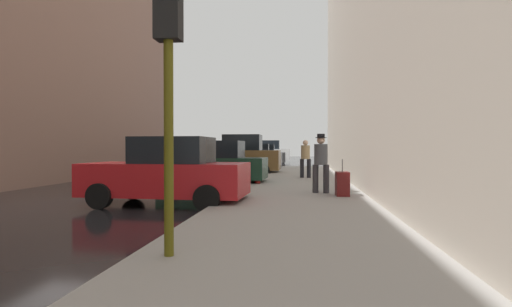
{
  "coord_description": "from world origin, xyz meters",
  "views": [
    {
      "loc": [
        6.17,
        -9.81,
        1.51
      ],
      "look_at": [
        4.11,
        7.76,
        1.26
      ],
      "focal_mm": 28.0,
      "sensor_mm": 36.0,
      "label": 1
    }
  ],
  "objects": [
    {
      "name": "parked_red_hatchback",
      "position": [
        2.65,
        0.33,
        0.85
      ],
      "size": [
        4.26,
        2.18,
        1.79
      ],
      "color": "#B2191E",
      "rests_on": "ground_plane"
    },
    {
      "name": "parked_gray_coupe",
      "position": [
        2.65,
        24.32,
        0.85
      ],
      "size": [
        4.25,
        2.15,
        1.79
      ],
      "color": "slate",
      "rests_on": "ground_plane"
    },
    {
      "name": "fire_hydrant",
      "position": [
        4.45,
        5.32,
        0.5
      ],
      "size": [
        0.42,
        0.22,
        0.7
      ],
      "color": "red",
      "rests_on": "sidewalk"
    },
    {
      "name": "ground_plane",
      "position": [
        0.0,
        0.0,
        0.0
      ],
      "size": [
        120.0,
        120.0,
        0.0
      ],
      "primitive_type": "plane",
      "color": "black"
    },
    {
      "name": "parked_white_van",
      "position": [
        2.65,
        30.36,
        1.03
      ],
      "size": [
        4.63,
        2.11,
        2.25
      ],
      "color": "silver",
      "rests_on": "ground_plane"
    },
    {
      "name": "parked_dark_green_sedan",
      "position": [
        2.65,
        5.97,
        0.85
      ],
      "size": [
        4.26,
        2.18,
        1.79
      ],
      "color": "#193828",
      "rests_on": "ground_plane"
    },
    {
      "name": "parked_bronze_suv",
      "position": [
        2.65,
        12.48,
        1.03
      ],
      "size": [
        4.62,
        2.1,
        2.25
      ],
      "color": "brown",
      "rests_on": "ground_plane"
    },
    {
      "name": "pedestrian_in_tan_coat",
      "position": [
        6.3,
        8.42,
        1.1
      ],
      "size": [
        0.53,
        0.48,
        1.71
      ],
      "color": "black",
      "rests_on": "sidewalk"
    },
    {
      "name": "sidewalk",
      "position": [
        6.0,
        0.0,
        0.07
      ],
      "size": [
        4.0,
        40.0,
        0.15
      ],
      "primitive_type": "cube",
      "color": "gray",
      "rests_on": "ground_plane"
    },
    {
      "name": "rolling_suitcase",
      "position": [
        7.28,
        1.67,
        0.49
      ],
      "size": [
        0.37,
        0.57,
        1.04
      ],
      "color": "#591414",
      "rests_on": "sidewalk"
    },
    {
      "name": "pedestrian_with_beanie",
      "position": [
        6.71,
        2.31,
        1.14
      ],
      "size": [
        0.52,
        0.46,
        1.78
      ],
      "color": "#333338",
      "rests_on": "sidewalk"
    },
    {
      "name": "parked_silver_sedan",
      "position": [
        2.65,
        18.8,
        0.85
      ],
      "size": [
        4.27,
        2.19,
        1.79
      ],
      "color": "#B7BABF",
      "rests_on": "ground_plane"
    },
    {
      "name": "traffic_light",
      "position": [
        4.5,
        -4.96,
        2.76
      ],
      "size": [
        0.32,
        0.32,
        3.6
      ],
      "color": "#514C0F",
      "rests_on": "sidewalk"
    }
  ]
}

